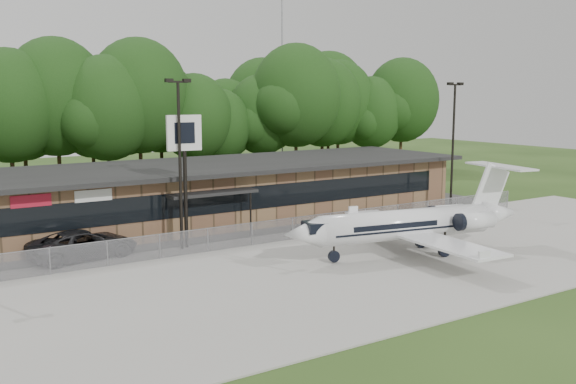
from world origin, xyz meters
TOP-DOWN VIEW (x-y plane):
  - ground at (0.00, 0.00)m, footprint 160.00×160.00m
  - apron at (0.00, 8.00)m, footprint 64.00×18.00m
  - parking_lot at (0.00, 19.50)m, footprint 50.00×9.00m
  - terminal at (-0.00, 23.94)m, footprint 41.00×11.65m
  - fence at (0.00, 15.00)m, footprint 46.00×0.04m
  - treeline at (0.00, 42.00)m, footprint 72.00×12.00m
  - radio_mast at (22.00, 48.00)m, footprint 0.20×0.20m
  - light_pole_mid at (-5.00, 16.50)m, footprint 1.55×0.30m
  - light_pole_right at (18.00, 16.50)m, footprint 1.55×0.30m
  - business_jet at (5.76, 7.97)m, footprint 15.40×13.82m
  - suv at (-10.58, 17.56)m, footprint 6.44×3.65m
  - pole_sign at (-4.56, 16.80)m, footprint 2.14×0.40m

SIDE VIEW (x-z plane):
  - ground at x=0.00m, z-range 0.00..0.00m
  - parking_lot at x=0.00m, z-range 0.00..0.06m
  - apron at x=0.00m, z-range 0.00..0.08m
  - fence at x=0.00m, z-range 0.02..1.54m
  - suv at x=-10.58m, z-range 0.00..1.70m
  - business_jet at x=5.76m, z-range -0.74..4.45m
  - terminal at x=0.00m, z-range 0.03..4.33m
  - light_pole_mid at x=-5.00m, z-range 0.86..11.09m
  - light_pole_right at x=18.00m, z-range 0.86..11.09m
  - pole_sign at x=-4.56m, z-range 2.15..10.26m
  - treeline at x=0.00m, z-range 0.00..15.00m
  - radio_mast at x=22.00m, z-range 0.00..25.00m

